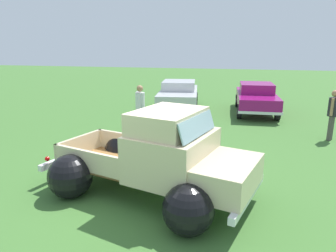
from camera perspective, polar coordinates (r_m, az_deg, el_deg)
name	(u,v)px	position (r m, az deg, el deg)	size (l,w,h in m)	color
ground_plane	(147,192)	(6.99, -4.00, -12.16)	(80.00, 80.00, 0.00)	#3D6B2D
vintage_pickup_truck	(161,163)	(6.50, -1.22, -6.97)	(4.95, 3.63, 1.96)	black
show_car_0	(179,94)	(15.93, 2.01, 6.05)	(2.62, 4.89, 1.43)	black
show_car_1	(256,97)	(15.51, 16.11, 5.25)	(2.10, 4.59, 1.43)	black
spectator_0	(140,106)	(11.31, -5.21, 3.74)	(0.48, 0.48, 1.79)	#4C4742
spectator_1	(333,112)	(11.82, 28.38, 2.34)	(0.45, 0.52, 1.74)	#4C4742
lane_cone_0	(150,148)	(8.89, -3.29, -4.03)	(0.36, 0.36, 0.63)	black
lane_cone_1	(149,141)	(9.49, -3.64, -2.81)	(0.36, 0.36, 0.63)	black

